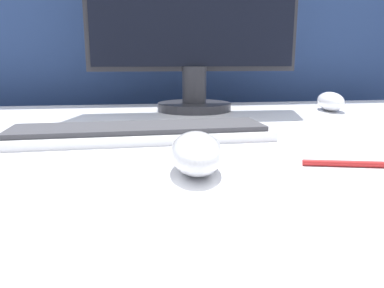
# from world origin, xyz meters

# --- Properties ---
(partition_panel) EXTENTS (5.00, 0.03, 1.28)m
(partition_panel) POSITION_xyz_m (0.00, 0.73, 0.64)
(partition_panel) COLOR navy
(partition_panel) RESTS_ON ground_plane
(computer_mouse_near) EXTENTS (0.07, 0.12, 0.05)m
(computer_mouse_near) POSITION_xyz_m (-0.01, -0.11, 0.77)
(computer_mouse_near) COLOR silver
(computer_mouse_near) RESTS_ON desk
(keyboard) EXTENTS (0.44, 0.13, 0.02)m
(keyboard) POSITION_xyz_m (-0.07, 0.09, 0.76)
(keyboard) COLOR white
(keyboard) RESTS_ON desk
(computer_mouse_far) EXTENTS (0.08, 0.13, 0.05)m
(computer_mouse_far) POSITION_xyz_m (0.42, 0.38, 0.77)
(computer_mouse_far) COLOR white
(computer_mouse_far) RESTS_ON desk
(pen) EXTENTS (0.13, 0.04, 0.01)m
(pen) POSITION_xyz_m (0.20, -0.12, 0.75)
(pen) COLOR red
(pen) RESTS_ON desk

